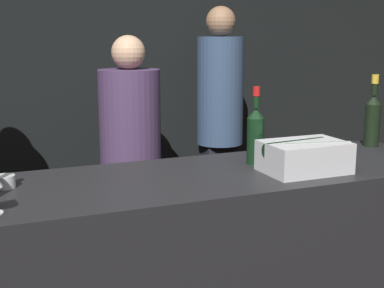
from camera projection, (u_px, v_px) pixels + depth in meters
name	position (u px, v px, depth m)	size (l,w,h in m)	color
wall_back_chalkboard	(87.00, 67.00, 3.93)	(6.40, 0.06, 2.80)	black
ice_bin_with_bottles	(305.00, 155.00, 2.16)	(0.35, 0.23, 0.13)	silver
bowl_white	(281.00, 150.00, 2.43)	(0.17, 0.17, 0.06)	silver
candle_votive	(5.00, 182.00, 1.94)	(0.08, 0.08, 0.05)	silver
champagne_bottle	(373.00, 117.00, 2.64)	(0.08, 0.08, 0.36)	black
red_wine_bottle_burgundy	(255.00, 133.00, 2.28)	(0.07, 0.07, 0.33)	black
person_in_hoodie	(131.00, 151.00, 3.42)	(0.39, 0.39, 1.63)	black
person_grey_polo	(220.00, 119.00, 3.88)	(0.34, 0.34, 1.83)	black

